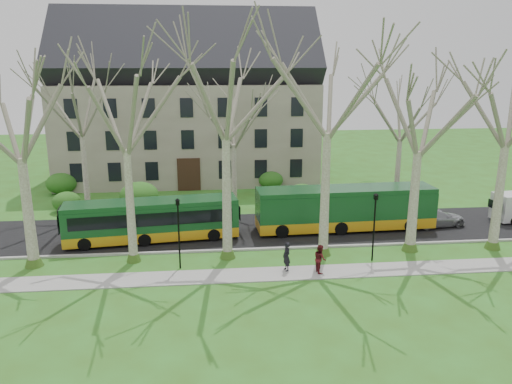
% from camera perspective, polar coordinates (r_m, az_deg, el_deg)
% --- Properties ---
extents(ground, '(120.00, 120.00, 0.00)m').
position_cam_1_polar(ground, '(32.17, 2.26, -7.56)').
color(ground, '#355F1B').
rests_on(ground, ground).
extents(sidewalk, '(70.00, 2.00, 0.06)m').
position_cam_1_polar(sidewalk, '(29.88, 2.93, -9.30)').
color(sidewalk, gray).
rests_on(sidewalk, ground).
extents(road, '(80.00, 8.00, 0.06)m').
position_cam_1_polar(road, '(37.26, 1.10, -4.33)').
color(road, black).
rests_on(road, ground).
extents(curb, '(80.00, 0.25, 0.14)m').
position_cam_1_polar(curb, '(33.52, 1.91, -6.48)').
color(curb, '#A5A39E').
rests_on(curb, ground).
extents(building, '(26.50, 12.20, 16.00)m').
position_cam_1_polar(building, '(53.67, -7.72, 10.16)').
color(building, gray).
rests_on(building, ground).
extents(tree_row_verge, '(49.00, 7.00, 14.00)m').
position_cam_1_polar(tree_row_verge, '(30.52, 2.32, 4.92)').
color(tree_row_verge, gray).
rests_on(tree_row_verge, ground).
extents(tree_row_far, '(33.00, 7.00, 12.00)m').
position_cam_1_polar(tree_row_far, '(41.05, -1.63, 6.03)').
color(tree_row_far, gray).
rests_on(tree_row_far, ground).
extents(lamp_row, '(36.22, 0.22, 4.30)m').
position_cam_1_polar(lamp_row, '(30.34, 2.57, -3.76)').
color(lamp_row, black).
rests_on(lamp_row, ground).
extents(hedges, '(30.60, 8.60, 2.00)m').
position_cam_1_polar(hedges, '(44.89, -6.11, 0.19)').
color(hedges, '#1B5518').
rests_on(hedges, ground).
extents(bus_lead, '(11.97, 3.79, 2.94)m').
position_cam_1_polar(bus_lead, '(35.40, -11.76, -3.13)').
color(bus_lead, '#13451F').
rests_on(bus_lead, road).
extents(bus_follow, '(13.19, 3.20, 3.28)m').
position_cam_1_polar(bus_follow, '(37.44, 10.16, -1.80)').
color(bus_follow, '#13451F').
rests_on(bus_follow, road).
extents(sedan, '(4.75, 2.53, 1.31)m').
position_cam_1_polar(sedan, '(40.22, 19.89, -2.77)').
color(sedan, '#A7A8AC').
rests_on(sedan, road).
extents(pedestrian_a, '(0.60, 0.74, 1.75)m').
position_cam_1_polar(pedestrian_a, '(29.94, 3.52, -7.38)').
color(pedestrian_a, black).
rests_on(pedestrian_a, sidewalk).
extents(pedestrian_b, '(0.74, 0.90, 1.70)m').
position_cam_1_polar(pedestrian_b, '(29.90, 7.33, -7.55)').
color(pedestrian_b, '#541318').
rests_on(pedestrian_b, sidewalk).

